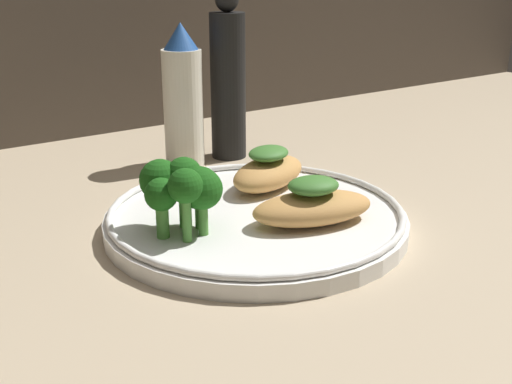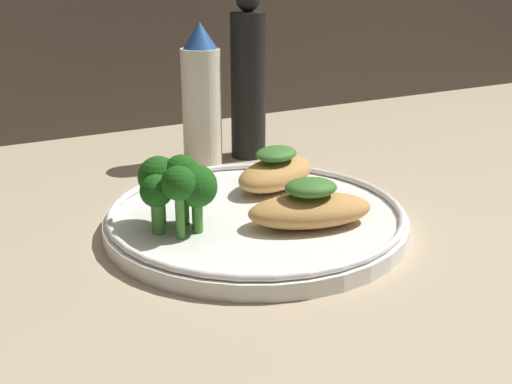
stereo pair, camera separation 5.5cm
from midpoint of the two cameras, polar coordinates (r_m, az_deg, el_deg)
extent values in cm
cube|color=tan|center=(56.85, 2.79, -3.74)|extent=(180.00, 180.00, 1.00)
cylinder|color=white|center=(56.38, 2.81, -2.63)|extent=(26.44, 26.44, 1.40)
torus|color=white|center=(56.00, 2.83, -1.69)|extent=(25.84, 25.84, 0.60)
ellipsoid|color=tan|center=(53.68, 7.79, -1.69)|extent=(11.56, 7.75, 2.61)
ellipsoid|color=#3D752D|center=(52.97, 7.89, 0.35)|extent=(5.14, 4.53, 1.44)
ellipsoid|color=tan|center=(62.08, 4.35, 1.58)|extent=(10.84, 8.45, 2.80)
ellipsoid|color=#3D752D|center=(61.46, 4.39, 3.37)|extent=(5.50, 5.03, 1.26)
cylinder|color=#4C8E38|center=(53.23, -2.34, -1.89)|extent=(0.84, 0.84, 2.28)
sphere|color=#195114|center=(52.39, -2.37, 0.53)|extent=(3.54, 3.54, 3.54)
cylinder|color=#4C8E38|center=(53.42, -3.60, -1.17)|extent=(1.03, 1.03, 3.43)
sphere|color=#195114|center=(52.48, -3.66, 1.66)|extent=(3.04, 3.04, 3.04)
cylinder|color=#4C8E38|center=(53.85, -5.61, -1.37)|extent=(0.88, 0.88, 2.88)
sphere|color=#195114|center=(52.94, -5.71, 1.30)|extent=(3.47, 3.47, 3.47)
cylinder|color=#4C8E38|center=(51.80, -5.71, -2.35)|extent=(1.02, 1.02, 2.73)
sphere|color=#195114|center=(50.98, -5.80, 0.03)|extent=(2.66, 2.66, 2.66)
cylinder|color=#4C8E38|center=(50.59, -3.68, -2.27)|extent=(0.73, 0.73, 3.69)
sphere|color=#195114|center=(49.59, -3.75, 0.74)|extent=(2.76, 2.76, 2.76)
cylinder|color=#4C8E38|center=(51.83, -2.15, -2.24)|extent=(0.80, 0.80, 2.74)
sphere|color=#195114|center=(50.93, -2.18, 0.39)|extent=(3.29, 3.29, 3.29)
cylinder|color=silver|center=(72.99, -2.67, 7.50)|extent=(4.43, 4.43, 13.12)
cone|color=#23519E|center=(71.68, -2.77, 13.76)|extent=(3.76, 3.76, 2.89)
cylinder|color=black|center=(75.33, 1.44, 9.32)|extent=(4.08, 4.08, 16.76)
sphere|color=black|center=(74.13, 1.50, 16.71)|extent=(2.65, 2.65, 2.65)
camera|label=1|loc=(0.03, -87.14, 1.05)|focal=45.00mm
camera|label=2|loc=(0.03, 92.86, -1.05)|focal=45.00mm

